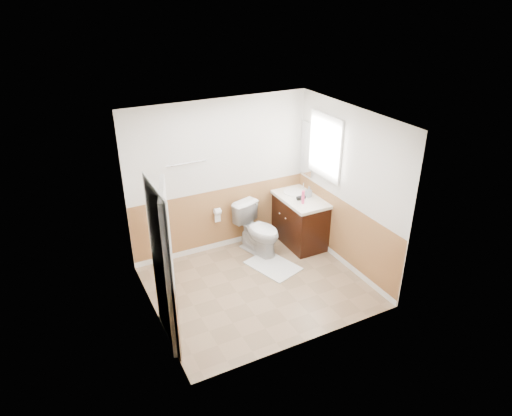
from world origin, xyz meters
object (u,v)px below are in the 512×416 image
toilet (258,230)px  bath_mat (273,266)px  soap_dispenser (309,192)px  lotion_bottle (303,197)px  vanity_cabinet (298,220)px

toilet → bath_mat: bearing=-107.4°
toilet → soap_dispenser: soap_dispenser is taller
soap_dispenser → lotion_bottle: bearing=-141.6°
bath_mat → soap_dispenser: 1.35m
soap_dispenser → vanity_cabinet: bearing=139.9°
vanity_cabinet → bath_mat: bearing=-145.8°
toilet → vanity_cabinet: bearing=-16.3°
toilet → lotion_bottle: (0.66, -0.26, 0.55)m
vanity_cabinet → lotion_bottle: (-0.10, -0.28, 0.56)m
bath_mat → vanity_cabinet: bearing=34.2°
bath_mat → vanity_cabinet: (0.76, 0.52, 0.39)m
bath_mat → toilet: bearing=90.0°
vanity_cabinet → soap_dispenser: size_ratio=6.03×
bath_mat → soap_dispenser: bearing=25.3°
toilet → bath_mat: size_ratio=1.03×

